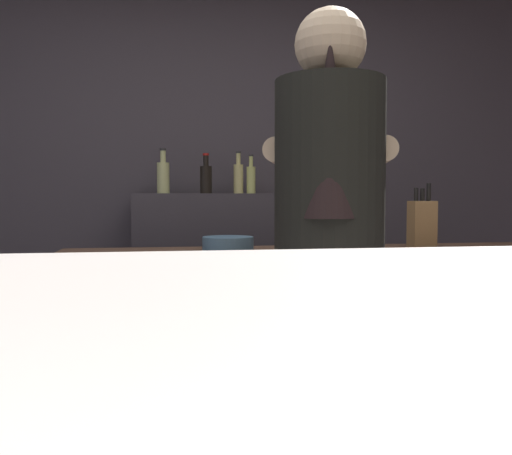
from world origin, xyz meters
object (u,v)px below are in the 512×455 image
Objects in this scene: bottle_soy at (238,177)px; bottle_vinegar at (251,179)px; bottle_hot_sauce at (163,176)px; bartender at (329,242)px; knife_block at (422,224)px; bottle_olive_oil at (206,178)px; chefs_knife at (368,251)px; mixing_bowl at (228,244)px.

bottle_vinegar is (0.08, 0.00, -0.01)m from bottle_soy.
bottle_hot_sauce is at bearing -176.92° from bottle_soy.
bartender is at bearing -89.83° from bottle_vinegar.
knife_block is at bearing -62.22° from bottle_vinegar.
bottle_olive_oil is at bearing -11.51° from bottle_hot_sauce.
bartender is 1.56m from bottle_olive_oil.
bottle_soy is at bearing -178.74° from bottle_vinegar.
bottle_vinegar is at bearing 105.69° from chefs_knife.
mixing_bowl is at bearing 42.15° from bartender.
bottle_soy is 1.08× the size of bottle_vinegar.
bartender reaches higher than bottle_vinegar.
bartender is 7.38× the size of bottle_vinegar.
bartender is at bearing -79.60° from bottle_olive_oil.
chefs_knife is (0.54, -0.14, -0.02)m from mixing_bowl.
bottle_hot_sauce is at bearing 135.92° from knife_block.
bottle_soy reaches higher than knife_block.
knife_block reaches higher than mixing_bowl.
bottle_soy reaches higher than bottle_vinegar.
bottle_soy is (-0.64, 1.07, 0.23)m from knife_block.
knife_block is 0.82m from mixing_bowl.
mixing_bowl is 1.02m from bottle_olive_oil.
bottle_olive_oil is at bearing -159.64° from bottle_soy.
mixing_bowl is at bearing -103.51° from bottle_vinegar.
mixing_bowl is at bearing 178.17° from knife_block.
bottle_hot_sauce is 0.52m from bottle_vinegar.
knife_block reaches higher than chefs_knife.
bartender is 6.23× the size of knife_block.
chefs_knife is 0.92× the size of bottle_hot_sauce.
mixing_bowl is 1.10m from bottle_soy.
bottle_vinegar reaches higher than chefs_knife.
bottle_soy reaches higher than chefs_knife.
bottle_vinegar is at bearing 2.81° from bottle_hot_sauce.
mixing_bowl is at bearing -88.71° from bottle_olive_oil.
bottle_olive_oil reaches higher than chefs_knife.
bartender reaches higher than bottle_soy.
bottle_olive_oil is at bearing 91.29° from mixing_bowl.
bartender is 7.42× the size of bottle_olive_oil.
bartender is 8.28× the size of mixing_bowl.
bottle_vinegar is at bearing 1.26° from bottle_soy.
bottle_hot_sauce reaches higher than mixing_bowl.
bartender is 7.12× the size of chefs_knife.
bottle_olive_oil is at bearing -164.69° from bottle_vinegar.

